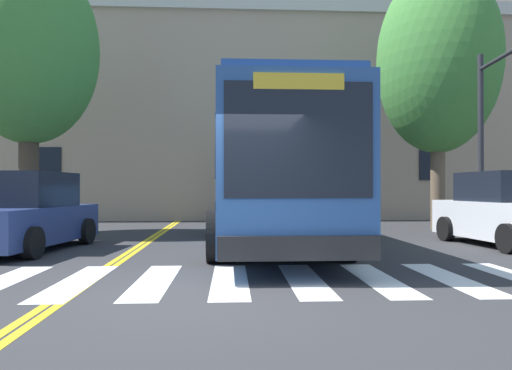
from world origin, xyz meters
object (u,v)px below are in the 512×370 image
city_bus (266,173)px  traffic_light_near_corner (507,105)px  car_navy_near_lane (25,215)px  street_tree_curbside_large (437,60)px  street_tree_curbside_small (29,50)px  car_white_far_lane (509,212)px

city_bus → traffic_light_near_corner: 6.34m
car_navy_near_lane → street_tree_curbside_large: 13.81m
car_navy_near_lane → street_tree_curbside_small: (-1.57, 4.25, 4.95)m
car_white_far_lane → street_tree_curbside_small: (-13.18, 4.02, 4.93)m
city_bus → car_navy_near_lane: size_ratio=2.70×
city_bus → car_navy_near_lane: bearing=-163.7°
street_tree_curbside_large → street_tree_curbside_small: 13.45m
car_navy_near_lane → city_bus: bearing=16.3°
traffic_light_near_corner → city_bus: bearing=168.2°
city_bus → car_white_far_lane: bearing=-13.6°
car_navy_near_lane → street_tree_curbside_large: (11.86, 4.98, 5.02)m
car_navy_near_lane → car_white_far_lane: size_ratio=1.04×
city_bus → street_tree_curbside_small: bearing=160.4°
city_bus → car_white_far_lane: city_bus is taller
street_tree_curbside_large → car_white_far_lane: bearing=-93.0°
city_bus → street_tree_curbside_small: (-7.25, 2.58, 3.93)m
city_bus → car_navy_near_lane: 6.01m
city_bus → traffic_light_near_corner: bearing=-11.8°
city_bus → street_tree_curbside_large: bearing=28.2°
city_bus → traffic_light_near_corner: (5.98, -1.25, 1.70)m
car_white_far_lane → traffic_light_near_corner: traffic_light_near_corner is taller
city_bus → street_tree_curbside_small: 8.65m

